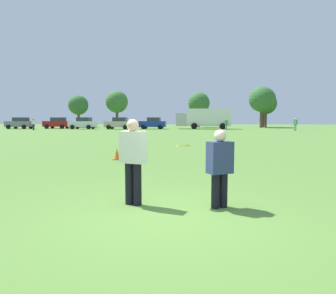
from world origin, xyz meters
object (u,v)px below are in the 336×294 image
parked_car_near_left (20,123)px  box_truck (205,118)px  frisbee (183,146)px  parked_car_mid_right (119,123)px  bystander_sideline_watcher (295,124)px  parked_car_mid_left (57,123)px  player_thrower (133,157)px  traffic_cone (117,154)px  parked_car_near_right (153,123)px  player_defender (220,165)px  parked_car_center (83,123)px  bystander_field_marshal (226,124)px  bystander_far_jogger (33,124)px

parked_car_near_left → box_truck: box_truck is taller
frisbee → parked_car_mid_right: 43.67m
box_truck → bystander_sideline_watcher: 13.92m
parked_car_mid_left → parked_car_mid_right: bearing=-11.6°
player_thrower → traffic_cone: (-1.78, 6.70, -0.72)m
parked_car_mid_right → parked_car_near_right: same height
bystander_sideline_watcher → player_defender: bearing=-110.8°
frisbee → parked_car_center: size_ratio=0.06×
parked_car_mid_left → frisbee: bearing=-65.0°
traffic_cone → parked_car_mid_left: (-18.07, 38.02, 0.69)m
frisbee → parked_car_near_left: (-26.36, 43.18, -0.24)m
bystander_field_marshal → parked_car_near_left: bearing=175.7°
frisbee → traffic_cone: frisbee is taller
bystander_far_jogger → parked_car_center: bearing=40.5°
box_truck → bystander_sideline_watcher: box_truck is taller
box_truck → player_thrower: bearing=-95.3°
player_thrower → bystander_field_marshal: player_thrower is taller
parked_car_mid_right → parked_car_near_right: size_ratio=1.00×
player_defender → traffic_cone: (-3.46, 6.83, -0.60)m
box_truck → bystander_field_marshal: size_ratio=5.37×
parked_car_mid_right → parked_car_mid_left: bearing=168.4°
parked_car_near_left → parked_car_mid_right: 16.17m
parked_car_center → box_truck: 19.16m
player_defender → frisbee: player_defender is taller
bystander_sideline_watcher → bystander_far_jogger: (-36.21, 1.46, -0.04)m
parked_car_near_right → parked_car_center: bearing=-176.5°
frisbee → bystander_far_jogger: bystander_far_jogger is taller
parked_car_near_left → bystander_far_jogger: bearing=-47.6°
traffic_cone → bystander_sideline_watcher: bearing=59.8°
parked_car_near_right → box_truck: (8.15, 0.90, 0.83)m
parked_car_mid_right → box_truck: box_truck is taller
player_thrower → bystander_far_jogger: bearing=118.5°
box_truck → parked_car_center: bearing=-175.3°
player_thrower → parked_car_near_right: (-4.03, 43.54, -0.03)m
parked_car_center → traffic_cone: bearing=-70.0°
player_defender → bystander_far_jogger: 44.21m
player_thrower → parked_car_mid_right: parked_car_mid_right is taller
player_thrower → player_defender: player_thrower is taller
player_defender → parked_car_mid_right: (-10.90, 42.68, 0.10)m
traffic_cone → player_thrower: bearing=-75.1°
box_truck → parked_car_near_left: bearing=-177.7°
parked_car_mid_left → box_truck: bearing=-0.7°
player_defender → parked_car_mid_right: bearing=104.3°
traffic_cone → parked_car_mid_right: 36.62m
box_truck → bystander_far_jogger: bearing=-165.5°
traffic_cone → bystander_field_marshal: bearing=75.4°
bystander_sideline_watcher → bystander_far_jogger: 36.24m
box_truck → bystander_far_jogger: 25.57m
parked_car_center → bystander_field_marshal: parked_car_center is taller
parked_car_mid_left → parked_car_mid_right: size_ratio=1.00×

